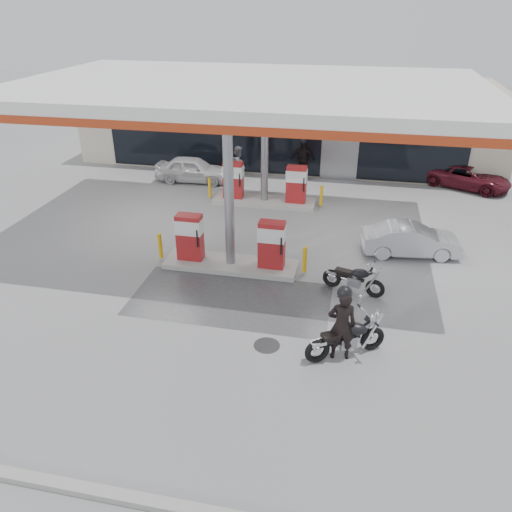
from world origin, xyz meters
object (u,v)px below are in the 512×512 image
at_px(main_motorcycle, 347,339).
at_px(biker_walking, 303,159).
at_px(parked_car_right, 468,177).
at_px(biker_main, 342,325).
at_px(sedan_white, 193,169).
at_px(pump_island_far, 264,188).
at_px(parked_car_left, 206,150).
at_px(attendant, 239,165).
at_px(parked_motorcycle, 354,279).
at_px(pump_island_near, 230,248).
at_px(hatchback_silver, 411,240).

xyz_separation_m(main_motorcycle, biker_walking, (-2.84, 13.77, 0.48)).
bearing_deg(parked_car_right, biker_main, -175.77).
relative_size(sedan_white, biker_walking, 1.83).
distance_m(pump_island_far, main_motorcycle, 10.76).
relative_size(pump_island_far, parked_car_left, 1.41).
bearing_deg(attendant, pump_island_far, -143.30).
bearing_deg(sedan_white, pump_island_far, -121.47).
xyz_separation_m(attendant, biker_walking, (2.94, 1.39, 0.07)).
xyz_separation_m(parked_motorcycle, parked_car_left, (-8.64, 12.81, 0.07)).
bearing_deg(attendant, pump_island_near, -167.31).
xyz_separation_m(main_motorcycle, parked_motorcycle, (0.09, 3.16, -0.06)).
relative_size(main_motorcycle, hatchback_silver, 0.59).
bearing_deg(parked_car_left, parked_car_right, -113.38).
bearing_deg(main_motorcycle, parked_car_right, 39.48).
relative_size(pump_island_near, parked_car_right, 1.33).
xyz_separation_m(pump_island_far, parked_motorcycle, (4.14, -6.81, -0.26)).
distance_m(biker_main, hatchback_silver, 6.64).
xyz_separation_m(hatchback_silver, biker_walking, (-4.79, 7.60, 0.43)).
relative_size(main_motorcycle, attendant, 1.09).
distance_m(parked_car_left, biker_walking, 6.14).
distance_m(biker_main, sedan_white, 14.60).
bearing_deg(main_motorcycle, parked_motorcycle, 57.84).
distance_m(attendant, biker_walking, 3.25).
xyz_separation_m(pump_island_far, biker_main, (3.88, -10.08, 0.27)).
height_order(hatchback_silver, biker_walking, biker_walking).
bearing_deg(biker_main, sedan_white, -67.36).
relative_size(pump_island_near, attendant, 2.80).
height_order(pump_island_near, hatchback_silver, pump_island_near).
height_order(pump_island_far, sedan_white, pump_island_far).
bearing_deg(pump_island_near, hatchback_silver, 20.14).
distance_m(parked_motorcycle, parked_car_right, 11.90).
xyz_separation_m(biker_main, parked_car_right, (5.24, 14.08, -0.44)).
bearing_deg(parked_car_left, biker_walking, -126.10).
bearing_deg(parked_car_right, parked_motorcycle, 179.90).
bearing_deg(attendant, biker_main, -154.74).
xyz_separation_m(pump_island_far, main_motorcycle, (4.05, -9.97, -0.20)).
relative_size(attendant, parked_car_left, 0.51).
bearing_deg(biker_walking, attendant, -156.68).
distance_m(pump_island_far, parked_car_right, 9.96).
distance_m(pump_island_far, parked_car_left, 7.50).
height_order(main_motorcycle, attendant, attendant).
relative_size(pump_island_near, parked_car_left, 1.41).
distance_m(main_motorcycle, biker_main, 0.51).
bearing_deg(parked_car_right, hatchback_silver, -177.17).
relative_size(biker_main, biker_walking, 0.99).
bearing_deg(parked_car_left, pump_island_far, -158.16).
bearing_deg(biker_main, hatchback_silver, -118.77).
xyz_separation_m(pump_island_far, parked_car_right, (9.12, 4.00, -0.17)).
height_order(sedan_white, hatchback_silver, sedan_white).
relative_size(pump_island_far, sedan_white, 1.42).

